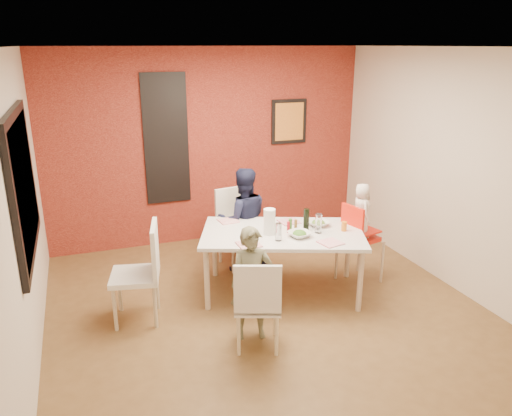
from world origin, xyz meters
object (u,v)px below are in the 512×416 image
object	(u,v)px
chair_left	(144,268)
child_near	(252,284)
high_chair	(358,236)
toddler	(361,210)
wine_bottle	(306,220)
chair_near	(258,301)
paper_towel_roll	(269,222)
chair_far	(236,222)
dining_table	(283,237)
child_far	(243,220)

from	to	relation	value
chair_left	child_near	size ratio (longest dim) A/B	0.92
high_chair	toddler	xyz separation A→B (m)	(0.02, 0.01, 0.31)
toddler	wine_bottle	bearing A→B (deg)	98.61
chair_near	paper_towel_roll	size ratio (longest dim) A/B	3.18
toddler	chair_near	bearing A→B (deg)	129.09
chair_far	chair_left	distance (m)	1.66
dining_table	chair_near	bearing A→B (deg)	-123.71
paper_towel_roll	wine_bottle	bearing A→B (deg)	-3.92
chair_near	child_far	distance (m)	1.76
paper_towel_roll	toddler	bearing A→B (deg)	-1.75
child_far	child_near	bearing A→B (deg)	81.12
chair_left	dining_table	bearing A→B (deg)	104.31
chair_far	paper_towel_roll	xyz separation A→B (m)	(0.07, -0.98, 0.33)
toddler	wine_bottle	size ratio (longest dim) A/B	2.56
dining_table	wine_bottle	world-z (taller)	wine_bottle
dining_table	paper_towel_roll	distance (m)	0.27
chair_far	paper_towel_roll	bearing A→B (deg)	-94.95
child_near	child_far	xyz separation A→B (m)	(0.40, 1.46, 0.10)
dining_table	chair_left	size ratio (longest dim) A/B	1.95
chair_near	paper_towel_roll	world-z (taller)	paper_towel_roll
high_chair	wine_bottle	xyz separation A→B (m)	(-0.67, 0.02, 0.28)
chair_near	chair_left	distance (m)	1.28
toddler	chair_far	bearing A→B (deg)	58.88
wine_bottle	chair_near	bearing A→B (deg)	-134.34
chair_near	child_far	xyz separation A→B (m)	(0.43, 1.70, 0.15)
child_near	child_far	bearing A→B (deg)	86.32
chair_far	toddler	distance (m)	1.61
child_near	dining_table	bearing A→B (deg)	61.62
dining_table	high_chair	bearing A→B (deg)	-3.47
dining_table	high_chair	distance (m)	0.94
chair_left	child_far	xyz separation A→B (m)	(1.32, 0.78, 0.08)
child_near	paper_towel_roll	xyz separation A→B (m)	(0.46, 0.73, 0.32)
dining_table	chair_left	xyz separation A→B (m)	(-1.55, -0.06, -0.10)
chair_far	wine_bottle	size ratio (longest dim) A/B	3.96
chair_near	child_near	xyz separation A→B (m)	(0.03, 0.24, 0.05)
child_near	wine_bottle	size ratio (longest dim) A/B	4.52
high_chair	paper_towel_roll	size ratio (longest dim) A/B	3.41
child_near	wine_bottle	world-z (taller)	child_near
wine_bottle	chair_far	bearing A→B (deg)	116.55
dining_table	chair_near	size ratio (longest dim) A/B	2.21
paper_towel_roll	child_near	bearing A→B (deg)	-122.23
high_chair	chair_near	bearing A→B (deg)	105.24
chair_near	high_chair	world-z (taller)	high_chair
toddler	wine_bottle	distance (m)	0.70
chair_far	wine_bottle	xyz separation A→B (m)	(0.50, -1.01, 0.31)
chair_far	chair_near	bearing A→B (deg)	-111.36
child_far	toddler	distance (m)	1.43
dining_table	paper_towel_roll	world-z (taller)	paper_towel_roll
high_chair	child_far	xyz separation A→B (m)	(-1.16, 0.78, 0.07)
dining_table	chair_far	xyz separation A→B (m)	(-0.24, 0.97, -0.12)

